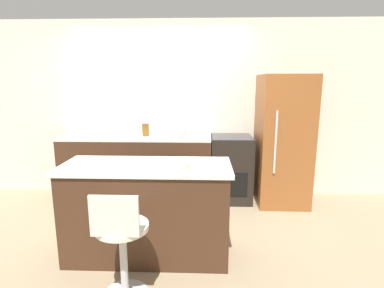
{
  "coord_description": "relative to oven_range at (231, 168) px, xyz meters",
  "views": [
    {
      "loc": [
        0.64,
        -3.91,
        1.71
      ],
      "look_at": [
        0.51,
        -0.43,
        0.99
      ],
      "focal_mm": 28.0,
      "sensor_mm": 36.0,
      "label": 1
    }
  ],
  "objects": [
    {
      "name": "back_counter",
      "position": [
        -1.38,
        0.0,
        -0.0
      ],
      "size": [
        2.16,
        0.58,
        0.95
      ],
      "color": "#422819",
      "rests_on": "ground_plane"
    },
    {
      "name": "refrigerator",
      "position": [
        0.71,
        -0.06,
        0.43
      ],
      "size": [
        0.69,
        0.74,
        1.81
      ],
      "color": "#995628",
      "rests_on": "ground_plane"
    },
    {
      "name": "oven_range",
      "position": [
        0.0,
        0.0,
        0.0
      ],
      "size": [
        0.58,
        0.6,
        0.95
      ],
      "color": "black",
      "rests_on": "ground_plane"
    },
    {
      "name": "stool_chair",
      "position": [
        -1.03,
        -2.14,
        -0.01
      ],
      "size": [
        0.41,
        0.41,
        0.94
      ],
      "color": "#B7B7BC",
      "rests_on": "ground_plane"
    },
    {
      "name": "kitchen_island",
      "position": [
        -0.95,
        -1.49,
        -0.0
      ],
      "size": [
        1.62,
        0.65,
        0.94
      ],
      "color": "#422819",
      "rests_on": "ground_plane"
    },
    {
      "name": "mixing_bowl",
      "position": [
        -0.79,
        0.03,
        0.52
      ],
      "size": [
        0.29,
        0.29,
        0.09
      ],
      "color": "beige",
      "rests_on": "back_counter"
    },
    {
      "name": "fruit_bowl",
      "position": [
        -0.65,
        -1.61,
        0.49
      ],
      "size": [
        0.22,
        0.22,
        0.05
      ],
      "color": "beige",
      "rests_on": "kitchen_island"
    },
    {
      "name": "kettle",
      "position": [
        -1.76,
        0.03,
        0.56
      ],
      "size": [
        0.16,
        0.16,
        0.2
      ],
      "color": "silver",
      "rests_on": "back_counter"
    },
    {
      "name": "ground_plane",
      "position": [
        -1.06,
        -0.31,
        -0.47
      ],
      "size": [
        14.0,
        14.0,
        0.0
      ],
      "primitive_type": "plane",
      "color": "#998466"
    },
    {
      "name": "wall_back",
      "position": [
        -1.06,
        0.32,
        0.83
      ],
      "size": [
        8.0,
        0.06,
        2.6
      ],
      "color": "silver",
      "rests_on": "ground_plane"
    },
    {
      "name": "canister_jar",
      "position": [
        -1.24,
        0.03,
        0.56
      ],
      "size": [
        0.11,
        0.11,
        0.17
      ],
      "color": "brown",
      "rests_on": "back_counter"
    }
  ]
}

